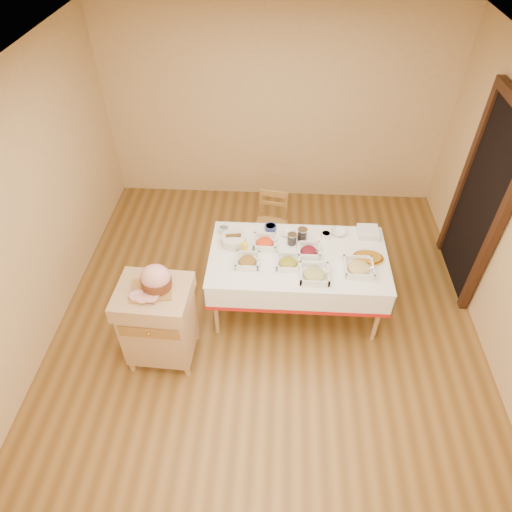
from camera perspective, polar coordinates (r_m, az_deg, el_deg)
The scene contains 23 objects.
room_shell at distance 4.08m, azimuth 1.63°, elevation 2.95°, with size 5.00×5.00×5.00m.
doorway at distance 5.35m, azimuth 26.43°, elevation 6.39°, with size 0.09×1.10×2.20m.
dining_table at distance 4.77m, azimuth 5.20°, elevation -1.38°, with size 1.82×1.02×0.76m.
butcher_cart at distance 4.45m, azimuth -12.10°, elevation -7.81°, with size 0.69×0.58×0.94m.
dining_chair at distance 5.57m, azimuth 1.88°, elevation 4.04°, with size 0.43×0.41×0.83m.
ham_on_board at distance 4.09m, azimuth -12.51°, elevation -2.93°, with size 0.38×0.36×0.25m.
serving_dish_a at distance 4.53m, azimuth -1.08°, elevation -0.64°, with size 0.24×0.23×0.10m.
serving_dish_b at distance 4.53m, azimuth 4.03°, elevation -0.81°, with size 0.24×0.24×0.10m.
serving_dish_c at distance 4.43m, azimuth 7.30°, elevation -2.28°, with size 0.28×0.28×0.12m.
serving_dish_d at distance 4.57m, azimuth 12.72°, elevation -1.43°, with size 0.29×0.29×0.11m.
serving_dish_e at distance 4.74m, azimuth 1.11°, elevation 1.70°, with size 0.25×0.24×0.11m.
serving_dish_f at distance 4.68m, azimuth 6.62°, elevation 0.65°, with size 0.24×0.23×0.11m.
small_bowl_left at distance 4.92m, azimuth -4.04°, elevation 3.34°, with size 0.12×0.12×0.06m.
small_bowl_mid at distance 4.94m, azimuth 1.83°, elevation 3.61°, with size 0.13×0.13×0.05m.
small_bowl_right at distance 4.90m, azimuth 8.74°, elevation 2.63°, with size 0.11×0.11×0.05m.
bowl_white_imported at distance 4.89m, azimuth 4.00°, elevation 2.85°, with size 0.14×0.14×0.04m, color silver.
bowl_small_imported at distance 4.96m, azimuth 10.30°, elevation 2.96°, with size 0.16×0.16×0.05m, color silver.
preserve_jar_left at distance 4.76m, azimuth 4.51°, elevation 2.07°, with size 0.10×0.10×0.13m.
preserve_jar_right at distance 4.82m, azimuth 5.79°, elevation 2.67°, with size 0.11×0.11×0.13m.
mustard_bottle at distance 4.61m, azimuth -1.39°, elevation 1.00°, with size 0.06×0.06×0.18m.
bread_basket at distance 4.76m, azimuth -2.82°, elevation 2.03°, with size 0.26×0.26×0.12m.
plate_stack at distance 5.02m, azimuth 13.81°, elevation 2.92°, with size 0.22×0.22×0.07m.
brass_platter at distance 4.73m, azimuth 13.81°, elevation -0.24°, with size 0.31×0.22×0.04m.
Camera 1 is at (0.06, -3.14, 3.90)m, focal length 32.00 mm.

